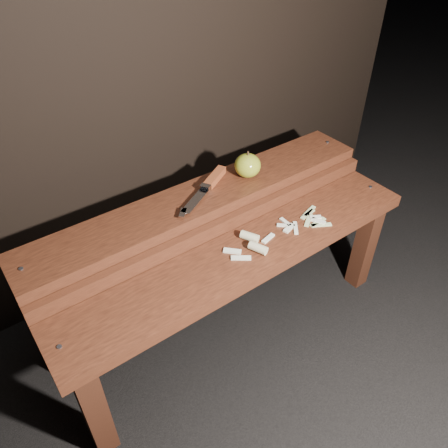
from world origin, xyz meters
TOP-DOWN VIEW (x-y plane):
  - ground at (0.00, 0.00)m, footprint 60.00×60.00m
  - bench_front_tier at (0.00, -0.06)m, footprint 1.20×0.20m
  - bench_rear_tier at (0.00, 0.17)m, footprint 1.20×0.21m
  - apple at (0.18, 0.17)m, footprint 0.09×0.09m
  - knife at (0.04, 0.19)m, footprint 0.26×0.16m
  - apple_scraps at (0.09, -0.05)m, footprint 0.38×0.13m

SIDE VIEW (x-z plane):
  - ground at x=0.00m, z-range 0.00..0.00m
  - bench_front_tier at x=0.00m, z-range 0.14..0.56m
  - bench_rear_tier at x=0.00m, z-range 0.16..0.67m
  - apple_scraps at x=0.09m, z-range 0.42..0.44m
  - knife at x=0.04m, z-range 0.50..0.52m
  - apple at x=0.18m, z-range 0.49..0.58m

